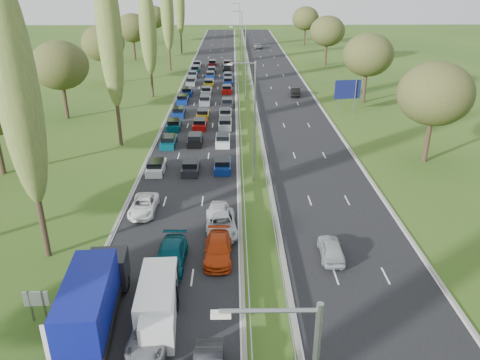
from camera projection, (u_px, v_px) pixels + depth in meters
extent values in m
plane|color=#2A4C17|center=(245.00, 95.00, 82.00)|extent=(260.00, 260.00, 0.00)
cube|color=black|center=(207.00, 92.00, 84.20)|extent=(10.50, 215.00, 0.04)
cube|color=black|center=(282.00, 92.00, 84.38)|extent=(10.50, 215.00, 0.04)
cube|color=gray|center=(238.00, 89.00, 84.05)|extent=(0.06, 215.00, 0.32)
cube|color=gray|center=(251.00, 89.00, 84.08)|extent=(0.06, 215.00, 0.32)
cylinder|color=gray|center=(255.00, 123.00, 45.69)|extent=(0.18, 0.18, 12.00)
cylinder|color=gray|center=(246.00, 63.00, 77.76)|extent=(0.18, 0.18, 12.00)
cylinder|color=gray|center=(242.00, 37.00, 109.83)|extent=(0.18, 0.18, 12.00)
cylinder|color=gray|center=(240.00, 24.00, 141.90)|extent=(0.18, 0.18, 12.00)
cylinder|color=#2D2116|center=(41.00, 213.00, 33.62)|extent=(0.44, 0.44, 7.20)
ellipsoid|color=#51662B|center=(17.00, 91.00, 30.09)|extent=(2.80, 2.80, 16.00)
cylinder|color=#2D2116|center=(118.00, 114.00, 56.38)|extent=(0.44, 0.44, 7.92)
ellipsoid|color=#51662B|center=(109.00, 30.00, 52.50)|extent=(2.80, 2.80, 17.60)
cylinder|color=#2D2116|center=(152.00, 78.00, 79.58)|extent=(0.44, 0.44, 6.48)
ellipsoid|color=#51662B|center=(148.00, 30.00, 76.40)|extent=(2.80, 2.80, 14.40)
cylinder|color=#2D2116|center=(170.00, 54.00, 102.34)|extent=(0.44, 0.44, 7.20)
ellipsoid|color=#51662B|center=(167.00, 11.00, 98.81)|extent=(2.80, 2.80, 16.00)
cylinder|color=#2D2116|center=(181.00, 38.00, 125.10)|extent=(0.44, 0.44, 7.92)
ellipsoid|color=#51662B|center=(179.00, 0.00, 121.22)|extent=(2.80, 2.80, 17.60)
cylinder|color=#2D2116|center=(65.00, 102.00, 67.86)|extent=(0.56, 0.56, 4.84)
ellipsoid|color=#38471E|center=(60.00, 65.00, 65.74)|extent=(8.00, 8.00, 6.80)
cylinder|color=#2D2116|center=(106.00, 71.00, 89.85)|extent=(0.56, 0.56, 4.84)
ellipsoid|color=#38471E|center=(103.00, 43.00, 87.73)|extent=(8.00, 8.00, 6.80)
cylinder|color=#2D2116|center=(134.00, 50.00, 115.50)|extent=(0.56, 0.56, 4.84)
ellipsoid|color=#38471E|center=(132.00, 28.00, 113.39)|extent=(8.00, 8.00, 6.80)
cylinder|color=#2D2116|center=(154.00, 35.00, 144.82)|extent=(0.56, 0.56, 4.84)
ellipsoid|color=#38471E|center=(153.00, 17.00, 142.71)|extent=(8.00, 8.00, 6.80)
cylinder|color=#2D2116|center=(427.00, 141.00, 51.96)|extent=(0.56, 0.56, 4.84)
ellipsoid|color=#38471E|center=(435.00, 94.00, 49.85)|extent=(8.00, 8.00, 6.80)
cylinder|color=#2D2116|center=(365.00, 88.00, 76.70)|extent=(0.56, 0.56, 4.84)
ellipsoid|color=#38471E|center=(368.00, 55.00, 74.59)|extent=(8.00, 8.00, 6.80)
cylinder|color=#2D2116|center=(326.00, 55.00, 108.77)|extent=(0.56, 0.56, 4.84)
ellipsoid|color=#38471E|center=(327.00, 31.00, 106.66)|extent=(8.00, 8.00, 6.80)
cylinder|color=#2D2116|center=(305.00, 37.00, 140.84)|extent=(0.56, 0.56, 4.84)
ellipsoid|color=#38471E|center=(306.00, 18.00, 138.73)|extent=(8.00, 8.00, 6.80)
cube|color=silver|center=(156.00, 168.00, 49.83)|extent=(1.75, 4.00, 0.80)
cube|color=#053F4C|center=(169.00, 142.00, 57.51)|extent=(1.75, 4.00, 0.80)
cube|color=#053F4C|center=(174.00, 125.00, 64.01)|extent=(1.75, 4.00, 0.80)
cube|color=navy|center=(179.00, 113.00, 69.89)|extent=(1.75, 4.00, 0.80)
cube|color=navy|center=(183.00, 100.00, 77.18)|extent=(1.75, 4.00, 0.80)
cube|color=navy|center=(187.00, 93.00, 82.09)|extent=(1.75, 4.00, 0.80)
cube|color=slate|center=(191.00, 82.00, 90.01)|extent=(1.75, 4.00, 0.80)
cube|color=slate|center=(193.00, 76.00, 96.19)|extent=(1.75, 4.00, 0.80)
cube|color=#053F4C|center=(195.00, 70.00, 101.72)|extent=(1.75, 4.00, 0.80)
cube|color=#B2B7BC|center=(197.00, 65.00, 107.48)|extent=(1.75, 4.00, 0.80)
cube|color=black|center=(191.00, 168.00, 49.87)|extent=(1.75, 4.00, 0.80)
cube|color=black|center=(195.00, 141.00, 58.13)|extent=(1.75, 4.00, 0.80)
cube|color=#A50C0A|center=(200.00, 125.00, 64.23)|extent=(1.75, 4.00, 0.80)
cube|color=#BF990C|center=(203.00, 115.00, 68.78)|extent=(1.75, 4.00, 0.80)
cube|color=slate|center=(205.00, 101.00, 76.49)|extent=(1.75, 4.00, 0.80)
cube|color=#B2B7BC|center=(207.00, 92.00, 82.73)|extent=(1.75, 4.00, 0.80)
cube|color=#BF990C|center=(209.00, 84.00, 88.64)|extent=(1.75, 4.00, 0.80)
cube|color=navy|center=(210.00, 76.00, 95.86)|extent=(1.75, 4.00, 0.80)
cube|color=black|center=(212.00, 71.00, 100.69)|extent=(1.75, 4.00, 0.80)
cube|color=#590F14|center=(212.00, 64.00, 109.06)|extent=(1.75, 4.00, 0.80)
cube|color=navy|center=(223.00, 166.00, 50.35)|extent=(1.75, 4.00, 0.80)
cube|color=silver|center=(223.00, 141.00, 58.01)|extent=(1.75, 4.00, 0.80)
cube|color=#B2B7BC|center=(225.00, 125.00, 64.36)|extent=(1.75, 4.00, 0.80)
cube|color=#B2B7BC|center=(225.00, 114.00, 69.16)|extent=(1.75, 4.00, 0.80)
cube|color=black|center=(227.00, 104.00, 74.96)|extent=(1.75, 4.00, 0.80)
cube|color=#A50C0A|center=(227.00, 90.00, 84.02)|extent=(1.75, 4.00, 0.80)
cube|color=navy|center=(228.00, 82.00, 90.28)|extent=(1.75, 4.00, 0.80)
cube|color=navy|center=(228.00, 77.00, 94.80)|extent=(1.75, 4.00, 0.80)
cube|color=black|center=(227.00, 69.00, 103.17)|extent=(1.75, 4.00, 0.80)
cube|color=#A50C0A|center=(227.00, 64.00, 108.44)|extent=(1.75, 4.00, 0.80)
imported|color=white|center=(144.00, 205.00, 41.16)|extent=(2.23, 4.75, 1.31)
imported|color=gray|center=(150.00, 331.00, 26.57)|extent=(2.32, 4.87, 1.34)
imported|color=#054454|center=(171.00, 256.00, 33.54)|extent=(2.25, 5.27, 1.51)
imported|color=silver|center=(221.00, 224.00, 37.99)|extent=(2.78, 5.34, 1.44)
imported|color=#B9330B|center=(218.00, 249.00, 34.43)|extent=(2.02, 4.95, 1.43)
imported|color=silver|center=(218.00, 216.00, 39.06)|extent=(1.97, 4.64, 1.57)
imported|color=#9EA4A7|center=(331.00, 249.00, 34.55)|extent=(1.82, 4.19, 1.41)
imported|color=black|center=(295.00, 91.00, 81.54)|extent=(1.79, 4.47, 1.45)
imported|color=slate|center=(258.00, 46.00, 135.13)|extent=(2.57, 5.15, 1.40)
cube|color=black|center=(97.00, 313.00, 27.95)|extent=(2.37, 8.89, 0.50)
cube|color=navy|center=(87.00, 301.00, 26.24)|extent=(2.47, 6.71, 2.55)
cube|color=silver|center=(68.00, 343.00, 23.19)|extent=(2.41, 0.06, 2.45)
cube|color=black|center=(109.00, 269.00, 30.68)|extent=(2.41, 2.17, 2.20)
cylinder|color=black|center=(110.00, 283.00, 31.00)|extent=(2.07, 1.00, 1.00)
cylinder|color=black|center=(81.00, 356.00, 25.05)|extent=(2.07, 1.00, 1.00)
cube|color=white|center=(157.00, 297.00, 28.69)|extent=(2.17, 5.43, 2.17)
cube|color=black|center=(163.00, 275.00, 30.93)|extent=(2.12, 0.87, 1.74)
cylinder|color=black|center=(148.00, 290.00, 30.58)|extent=(0.27, 0.74, 0.74)
cylinder|color=black|center=(170.00, 326.00, 27.42)|extent=(0.27, 0.74, 0.74)
cube|color=silver|center=(159.00, 315.00, 27.38)|extent=(1.91, 4.78, 1.91)
cube|color=black|center=(164.00, 294.00, 29.34)|extent=(1.86, 0.76, 1.53)
cylinder|color=black|center=(150.00, 307.00, 29.04)|extent=(0.24, 0.65, 0.65)
cylinder|color=black|center=(170.00, 342.00, 26.26)|extent=(0.24, 0.65, 0.65)
cylinder|color=gray|center=(31.00, 306.00, 28.02)|extent=(0.16, 0.16, 2.10)
cylinder|color=gray|center=(44.00, 306.00, 28.04)|extent=(0.16, 0.16, 2.10)
cube|color=silver|center=(36.00, 299.00, 27.81)|extent=(1.50, 0.16, 1.00)
cylinder|color=gray|center=(339.00, 97.00, 69.75)|extent=(0.16, 0.16, 5.20)
cylinder|color=gray|center=(355.00, 97.00, 69.78)|extent=(0.16, 0.16, 5.20)
cube|color=#121751|center=(348.00, 89.00, 69.28)|extent=(3.97, 0.66, 2.80)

